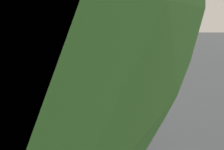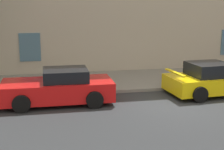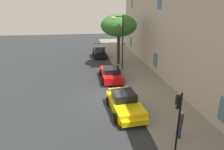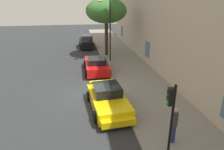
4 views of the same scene
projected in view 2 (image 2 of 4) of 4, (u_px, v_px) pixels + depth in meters
The scene contains 4 objects.
ground_plane at pixel (178, 104), 13.22m from camera, with size 80.00×80.00×0.00m, color #2B2D30.
sidewalk at pixel (146, 79), 17.20m from camera, with size 60.00×4.26×0.14m, color gray.
sportscar_red_lead at pixel (54, 88), 13.23m from camera, with size 4.73×2.20×1.37m.
sportscar_yellow_flank at pixel (217, 80), 14.63m from camera, with size 4.63×2.45×1.39m.
Camera 2 is at (-5.09, -11.90, 3.93)m, focal length 53.78 mm.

